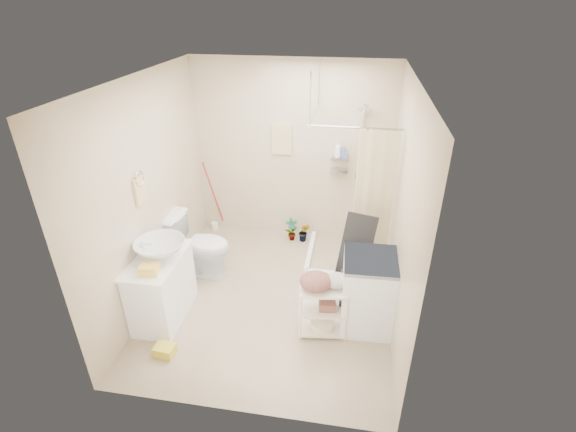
% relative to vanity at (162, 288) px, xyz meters
% --- Properties ---
extents(floor, '(3.20, 3.20, 0.00)m').
position_rel_vanity_xyz_m(floor, '(1.16, 0.50, -0.39)').
color(floor, tan).
rests_on(floor, ground).
extents(ceiling, '(2.80, 3.20, 0.04)m').
position_rel_vanity_xyz_m(ceiling, '(1.16, 0.50, 2.21)').
color(ceiling, silver).
rests_on(ceiling, ground).
extents(wall_back, '(2.80, 0.04, 2.60)m').
position_rel_vanity_xyz_m(wall_back, '(1.16, 2.10, 0.91)').
color(wall_back, beige).
rests_on(wall_back, ground).
extents(wall_front, '(2.80, 0.04, 2.60)m').
position_rel_vanity_xyz_m(wall_front, '(1.16, -1.10, 0.91)').
color(wall_front, beige).
rests_on(wall_front, ground).
extents(wall_left, '(0.04, 3.20, 2.60)m').
position_rel_vanity_xyz_m(wall_left, '(-0.24, 0.50, 0.91)').
color(wall_left, beige).
rests_on(wall_left, ground).
extents(wall_right, '(0.04, 3.20, 2.60)m').
position_rel_vanity_xyz_m(wall_right, '(2.56, 0.50, 0.91)').
color(wall_right, beige).
rests_on(wall_right, ground).
extents(vanity, '(0.50, 0.89, 0.78)m').
position_rel_vanity_xyz_m(vanity, '(0.00, 0.00, 0.00)').
color(vanity, white).
rests_on(vanity, ground).
extents(sink, '(0.61, 0.61, 0.19)m').
position_rel_vanity_xyz_m(sink, '(0.03, 0.06, 0.49)').
color(sink, silver).
rests_on(sink, vanity).
extents(counter_basket, '(0.20, 0.17, 0.10)m').
position_rel_vanity_xyz_m(counter_basket, '(0.05, -0.26, 0.44)').
color(counter_basket, '#FACD4F').
rests_on(counter_basket, vanity).
extents(floor_basket, '(0.31, 0.25, 0.16)m').
position_rel_vanity_xyz_m(floor_basket, '(0.24, -0.58, -0.31)').
color(floor_basket, yellow).
rests_on(floor_basket, ground).
extents(toilet, '(0.87, 0.54, 0.84)m').
position_rel_vanity_xyz_m(toilet, '(0.12, 0.89, 0.03)').
color(toilet, white).
rests_on(toilet, ground).
extents(mop, '(0.11, 0.11, 1.16)m').
position_rel_vanity_xyz_m(mop, '(-0.07, 2.02, 0.19)').
color(mop, '#B0262B').
rests_on(mop, ground).
extents(potted_plant_a, '(0.23, 0.20, 0.36)m').
position_rel_vanity_xyz_m(potted_plant_a, '(1.18, 1.88, -0.21)').
color(potted_plant_a, brown).
rests_on(potted_plant_a, ground).
extents(potted_plant_b, '(0.17, 0.14, 0.30)m').
position_rel_vanity_xyz_m(potted_plant_b, '(1.37, 1.89, -0.24)').
color(potted_plant_b, brown).
rests_on(potted_plant_b, ground).
extents(hanging_towel, '(0.28, 0.03, 0.42)m').
position_rel_vanity_xyz_m(hanging_towel, '(1.01, 2.08, 1.11)').
color(hanging_towel, beige).
rests_on(hanging_towel, wall_back).
extents(towel_ring, '(0.04, 0.22, 0.34)m').
position_rel_vanity_xyz_m(towel_ring, '(-0.22, 0.30, 1.08)').
color(towel_ring, '#E9D183').
rests_on(towel_ring, wall_left).
extents(tp_holder, '(0.08, 0.12, 0.14)m').
position_rel_vanity_xyz_m(tp_holder, '(-0.20, 0.55, 0.33)').
color(tp_holder, white).
rests_on(tp_holder, wall_left).
extents(shower, '(1.10, 1.10, 2.10)m').
position_rel_vanity_xyz_m(shower, '(2.01, 1.55, 0.66)').
color(shower, white).
rests_on(shower, ground).
extents(shampoo_bottle_a, '(0.11, 0.11, 0.22)m').
position_rel_vanity_xyz_m(shampoo_bottle_a, '(1.80, 2.01, 1.04)').
color(shampoo_bottle_a, white).
rests_on(shampoo_bottle_a, shower).
extents(shampoo_bottle_b, '(0.08, 0.09, 0.16)m').
position_rel_vanity_xyz_m(shampoo_bottle_b, '(1.88, 2.00, 1.01)').
color(shampoo_bottle_b, '#4665AE').
rests_on(shampoo_bottle_b, shower).
extents(washing_machine, '(0.61, 0.63, 0.87)m').
position_rel_vanity_xyz_m(washing_machine, '(2.30, 0.25, 0.04)').
color(washing_machine, white).
rests_on(washing_machine, ground).
extents(laundry_rack, '(0.55, 0.36, 0.71)m').
position_rel_vanity_xyz_m(laundry_rack, '(1.82, 0.03, -0.04)').
color(laundry_rack, white).
rests_on(laundry_rack, ground).
extents(ironing_board, '(0.35, 0.10, 1.22)m').
position_rel_vanity_xyz_m(ironing_board, '(2.10, 0.50, 0.22)').
color(ironing_board, black).
rests_on(ironing_board, ground).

